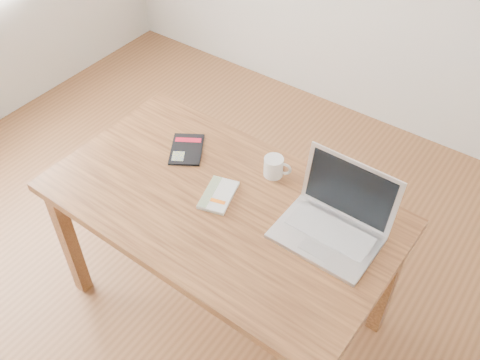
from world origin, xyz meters
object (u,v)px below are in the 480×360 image
Objects in this scene: coffee_mug at (274,166)px; desk at (222,216)px; white_guidebook at (218,195)px; black_guidebook at (187,149)px; laptop at (334,220)px.

desk is at bearing -126.88° from coffee_mug.
desk is 0.10m from white_guidebook.
black_guidebook is 0.75m from laptop.
laptop is (0.75, -0.03, 0.05)m from black_guidebook.
coffee_mug is at bearing 161.07° from laptop.
laptop reaches higher than desk.
desk is 0.48m from laptop.
black_guidebook is (-0.28, 0.14, -0.00)m from white_guidebook.
laptop is 3.28× the size of coffee_mug.
white_guidebook is 0.27m from coffee_mug.
coffee_mug is (0.11, 0.24, 0.04)m from white_guidebook.
coffee_mug is at bearing 72.31° from desk.
coffee_mug is at bearing 48.67° from white_guidebook.
white_guidebook reaches higher than desk.
coffee_mug is (0.40, 0.09, 0.04)m from black_guidebook.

